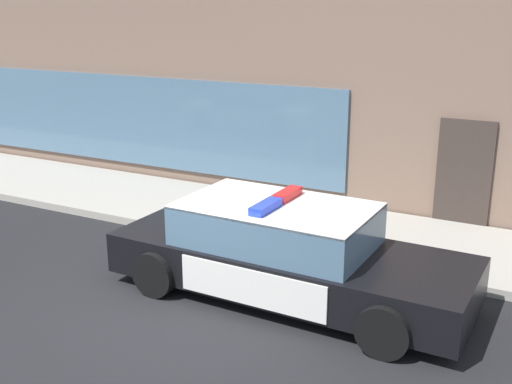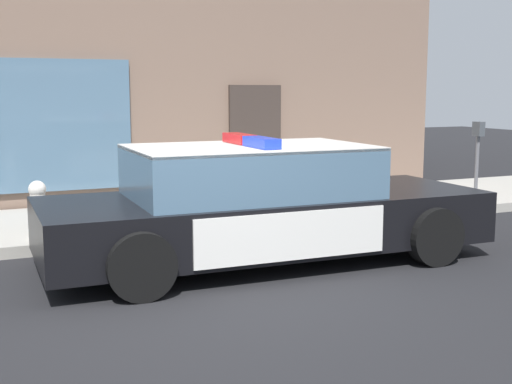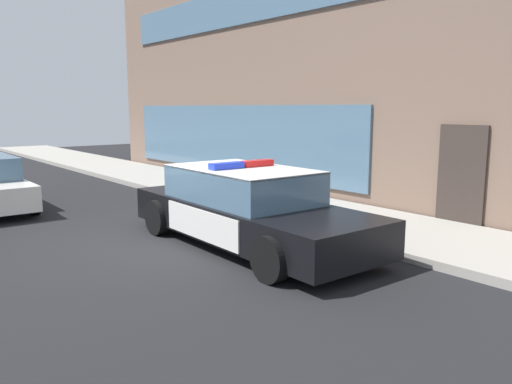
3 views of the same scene
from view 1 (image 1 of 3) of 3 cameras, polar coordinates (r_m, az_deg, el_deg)
ground at (r=8.95m, az=-7.54°, el=-10.62°), size 48.00×48.00×0.00m
sidewalk at (r=11.99m, az=3.01°, el=-2.87°), size 48.00×2.74×0.15m
storefront_building at (r=19.18m, az=4.90°, el=15.69°), size 19.02×12.01×7.52m
police_cruiser at (r=9.02m, az=2.69°, el=-5.50°), size 5.24×2.16×1.49m
fire_hydrant at (r=11.59m, az=-3.96°, el=-1.35°), size 0.34×0.39×0.73m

